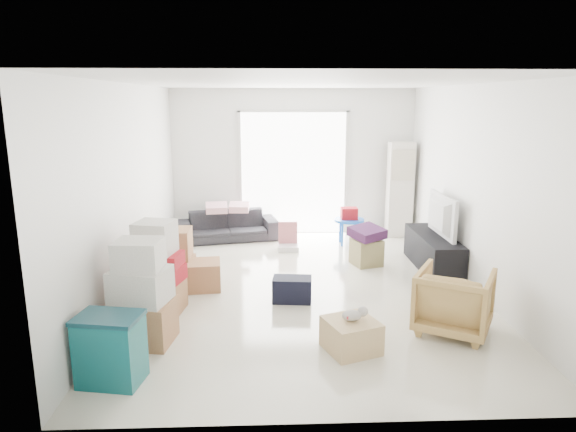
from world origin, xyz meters
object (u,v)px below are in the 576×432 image
at_px(sofa, 228,221).
at_px(ottoman, 366,252).
at_px(storage_bins, 110,349).
at_px(tv_console, 433,252).
at_px(wood_crate, 351,335).
at_px(television, 434,231).
at_px(kids_table, 349,218).
at_px(armchair, 454,298).
at_px(ac_tower, 400,190).

height_order(sofa, ottoman, sofa).
height_order(storage_bins, ottoman, storage_bins).
xyz_separation_m(tv_console, sofa, (-3.22, 1.75, 0.09)).
xyz_separation_m(ottoman, wood_crate, (-0.68, -2.76, -0.04)).
xyz_separation_m(tv_console, wood_crate, (-1.65, -2.55, -0.10)).
relative_size(television, wood_crate, 2.18).
bearing_deg(television, sofa, 60.63).
height_order(ottoman, wood_crate, ottoman).
relative_size(sofa, storage_bins, 2.74).
relative_size(ottoman, kids_table, 0.61).
relative_size(storage_bins, kids_table, 0.98).
height_order(armchair, kids_table, armchair).
bearing_deg(storage_bins, ottoman, 48.20).
bearing_deg(ac_tower, kids_table, -152.13).
height_order(armchair, ottoman, armchair).
bearing_deg(storage_bins, ac_tower, 52.20).
relative_size(kids_table, wood_crate, 1.35).
bearing_deg(sofa, kids_table, -21.87).
distance_m(television, ottoman, 1.07).
relative_size(ac_tower, tv_console, 1.12).
bearing_deg(television, storage_bins, 127.34).
bearing_deg(tv_console, television, 0.00).
height_order(television, storage_bins, television).
bearing_deg(wood_crate, television, 57.09).
xyz_separation_m(ac_tower, sofa, (-3.17, -0.15, -0.53)).
distance_m(armchair, kids_table, 3.57).
bearing_deg(armchair, television, -71.86).
distance_m(ac_tower, tv_console, 2.00).
distance_m(ac_tower, ottoman, 2.04).
bearing_deg(ac_tower, tv_console, -88.49).
xyz_separation_m(tv_console, armchair, (-0.46, -2.16, 0.13)).
bearing_deg(armchair, ac_tower, -65.55).
relative_size(tv_console, kids_table, 2.36).
xyz_separation_m(ac_tower, wood_crate, (-1.60, -4.45, -0.71)).
xyz_separation_m(armchair, ottoman, (-0.51, 2.37, -0.19)).
bearing_deg(tv_console, armchair, -102.12).
height_order(armchair, storage_bins, armchair).
bearing_deg(ottoman, kids_table, 94.81).
distance_m(tv_console, armchair, 2.21).
bearing_deg(wood_crate, storage_bins, -167.12).
relative_size(storage_bins, wood_crate, 1.32).
relative_size(tv_console, armchair, 2.00).
bearing_deg(kids_table, television, -51.93).
distance_m(tv_console, storage_bins, 4.96).
relative_size(ac_tower, ottoman, 4.33).
bearing_deg(ac_tower, armchair, -95.81).
relative_size(storage_bins, ottoman, 1.60).
xyz_separation_m(armchair, kids_table, (-0.60, 3.52, 0.08)).
relative_size(television, armchair, 1.37).
bearing_deg(tv_console, kids_table, 128.07).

